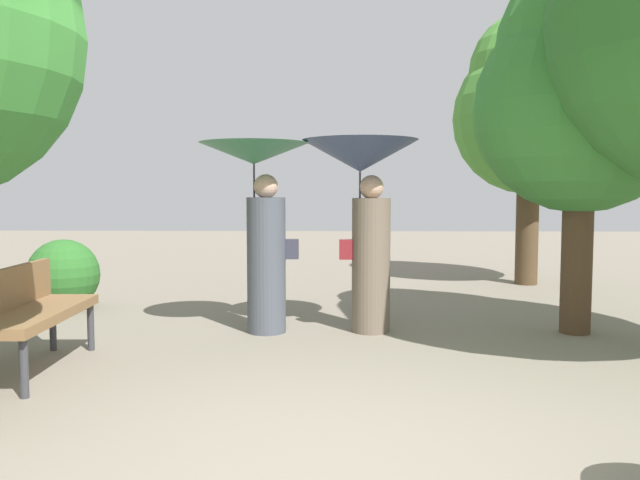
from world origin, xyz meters
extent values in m
plane|color=gray|center=(0.00, 0.00, 0.00)|extent=(40.00, 40.00, 0.00)
cylinder|color=#474C56|center=(-0.53, 3.18, 0.69)|extent=(0.39, 0.39, 1.37)
sphere|color=tan|center=(-0.53, 3.18, 1.49)|extent=(0.25, 0.25, 0.25)
cylinder|color=#333338|center=(-0.65, 3.18, 1.30)|extent=(0.02, 0.02, 0.81)
cone|color=#33724C|center=(-0.65, 3.18, 1.81)|extent=(1.10, 1.10, 0.21)
cube|color=#333342|center=(-0.28, 3.20, 0.85)|extent=(0.14, 0.10, 0.20)
cylinder|color=#6B5B4C|center=(0.53, 3.24, 0.68)|extent=(0.39, 0.39, 1.37)
sphere|color=tan|center=(0.53, 3.24, 1.48)|extent=(0.24, 0.24, 0.24)
cylinder|color=#333338|center=(0.42, 3.23, 1.26)|extent=(0.02, 0.02, 0.74)
cone|color=#38476B|center=(0.42, 3.23, 1.79)|extent=(1.17, 1.17, 0.32)
cube|color=maroon|center=(0.28, 3.22, 0.85)|extent=(0.14, 0.10, 0.20)
cylinder|color=#38383D|center=(-1.99, 1.05, 0.22)|extent=(0.06, 0.06, 0.44)
cylinder|color=#38383D|center=(-2.04, 2.39, 0.22)|extent=(0.06, 0.06, 0.44)
cylinder|color=#38383D|center=(-2.38, 2.38, 0.22)|extent=(0.06, 0.06, 0.44)
cube|color=olive|center=(-2.18, 1.71, 0.46)|extent=(0.50, 1.52, 0.08)
cube|color=olive|center=(-2.42, 1.71, 0.66)|extent=(0.12, 1.50, 0.35)
cylinder|color=#4C3823|center=(3.13, 6.67, 1.71)|extent=(0.34, 0.34, 3.42)
sphere|color=#4C9338|center=(3.13, 6.67, 2.56)|extent=(2.32, 2.32, 2.32)
sphere|color=#4C9338|center=(3.13, 6.67, 3.24)|extent=(1.86, 1.86, 1.86)
cylinder|color=#4C3823|center=(2.60, 3.23, 1.51)|extent=(0.30, 0.30, 3.03)
sphere|color=#387F33|center=(2.60, 3.23, 2.27)|extent=(2.11, 2.11, 2.11)
sphere|color=#387F33|center=(2.60, 3.23, 2.88)|extent=(1.68, 1.68, 1.68)
sphere|color=#2D6B28|center=(-3.14, 4.38, 0.43)|extent=(0.86, 0.86, 0.86)
camera|label=1|loc=(0.18, -3.21, 1.43)|focal=35.71mm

